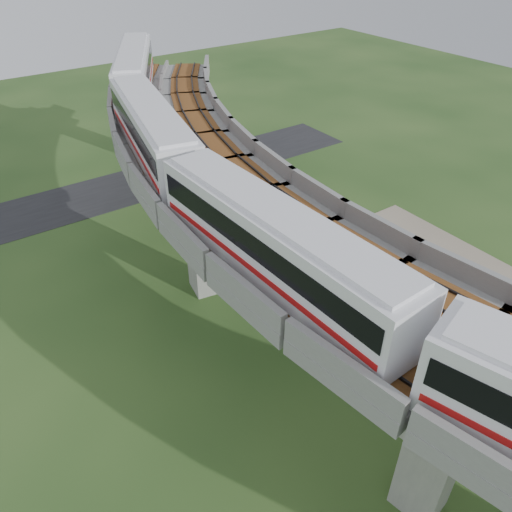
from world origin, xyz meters
name	(u,v)px	position (x,y,z in m)	size (l,w,h in m)	color
ground	(277,377)	(0.00, 0.00, 0.00)	(160.00, 160.00, 0.00)	#25451B
dirt_lot	(445,310)	(14.00, -2.00, 0.02)	(18.00, 26.00, 0.04)	gray
asphalt_road	(103,194)	(0.00, 30.00, 0.01)	(60.00, 8.00, 0.03)	#232326
viaduct	(335,239)	(3.84, 0.00, 9.05)	(19.58, 73.98, 11.40)	#99968E
metro_train	(241,172)	(0.52, 4.48, 12.31)	(12.76, 61.15, 3.64)	white
fence	(386,310)	(9.75, 0.00, 0.75)	(3.87, 38.73, 1.50)	#2D382D
tree_0	(236,176)	(10.65, 21.00, 2.61)	(3.03, 3.03, 3.90)	#382314
tree_1	(250,195)	(10.02, 17.61, 2.24)	(2.82, 2.82, 3.45)	#382314
tree_2	(293,253)	(7.25, 7.70, 2.32)	(2.75, 2.75, 3.49)	#382314
tree_3	(338,295)	(6.62, 1.89, 2.34)	(2.59, 2.59, 3.45)	#382314
tree_4	(387,338)	(6.74, -2.67, 1.81)	(2.33, 2.33, 2.80)	#382314
car_dark	(427,302)	(12.96, -1.07, 0.64)	(1.68, 4.13, 1.20)	black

